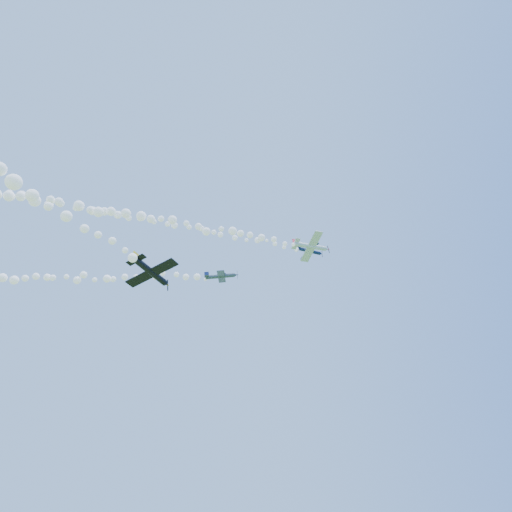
{
  "coord_description": "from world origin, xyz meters",
  "views": [
    {
      "loc": [
        -2.12,
        -73.28,
        4.42
      ],
      "look_at": [
        0.08,
        -6.5,
        47.07
      ],
      "focal_mm": 30.0,
      "sensor_mm": 36.0,
      "label": 1
    }
  ],
  "objects_px": {
    "plane_navy": "(309,251)",
    "plane_grey": "(221,276)",
    "plane_black": "(151,272)",
    "plane_white": "(311,246)"
  },
  "relations": [
    {
      "from": "plane_navy",
      "to": "plane_grey",
      "type": "bearing_deg",
      "value": 173.54
    },
    {
      "from": "plane_grey",
      "to": "plane_navy",
      "type": "bearing_deg",
      "value": 12.44
    },
    {
      "from": "plane_navy",
      "to": "plane_grey",
      "type": "distance_m",
      "value": 19.99
    },
    {
      "from": "plane_navy",
      "to": "plane_black",
      "type": "xyz_separation_m",
      "value": [
        -26.37,
        -22.65,
        -18.92
      ]
    },
    {
      "from": "plane_white",
      "to": "plane_grey",
      "type": "height_order",
      "value": "plane_white"
    },
    {
      "from": "plane_navy",
      "to": "plane_grey",
      "type": "relative_size",
      "value": 0.98
    },
    {
      "from": "plane_black",
      "to": "plane_navy",
      "type": "bearing_deg",
      "value": -18.99
    },
    {
      "from": "plane_navy",
      "to": "plane_black",
      "type": "bearing_deg",
      "value": -156.39
    },
    {
      "from": "plane_grey",
      "to": "plane_black",
      "type": "height_order",
      "value": "plane_grey"
    },
    {
      "from": "plane_white",
      "to": "plane_grey",
      "type": "xyz_separation_m",
      "value": [
        -17.18,
        2.79,
        -5.33
      ]
    }
  ]
}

